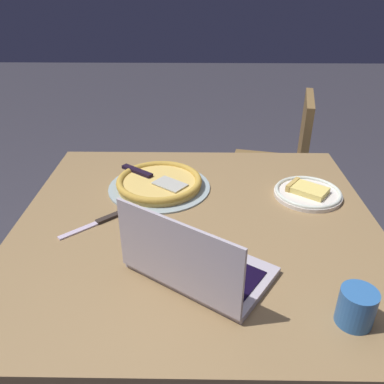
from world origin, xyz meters
name	(u,v)px	position (x,y,z in m)	size (l,w,h in m)	color
ground_plane	(195,374)	(0.00, 0.00, 0.00)	(12.00, 12.00, 0.00)	#36343D
dining_table	(196,241)	(0.00, 0.00, 0.65)	(1.07, 1.11, 0.72)	olive
laptop	(193,264)	(0.25, -0.01, 0.76)	(0.37, 0.40, 0.21)	#B5ABB7
pizza_plate	(306,192)	(-0.17, 0.38, 0.73)	(0.23, 0.23, 0.04)	silver
pizza_tray	(158,183)	(-0.22, -0.13, 0.74)	(0.36, 0.36, 0.04)	#95A7AB
table_knife	(97,222)	(0.01, -0.30, 0.72)	(0.15, 0.17, 0.01)	silver
drink_cup	(355,307)	(0.39, 0.34, 0.76)	(0.08, 0.08, 0.09)	#2D63A7
chair_near	(279,162)	(-0.93, 0.44, 0.49)	(0.46, 0.46, 0.85)	brown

